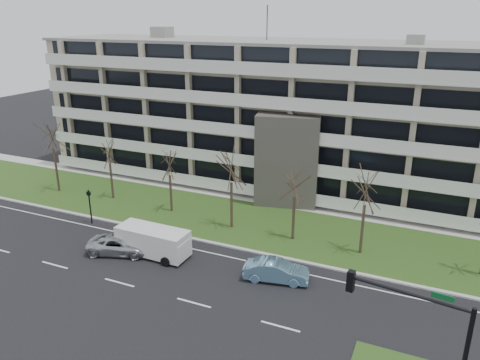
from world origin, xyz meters
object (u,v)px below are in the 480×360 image
at_px(traffic_signal, 422,335).
at_px(pedestrian_signal, 90,202).
at_px(silver_pickup, 121,245).
at_px(white_van, 154,240).
at_px(blue_sedan, 276,271).

height_order(traffic_signal, pedestrian_signal, traffic_signal).
bearing_deg(silver_pickup, traffic_signal, -125.26).
distance_m(traffic_signal, pedestrian_signal, 30.25).
bearing_deg(white_van, blue_sedan, 3.28).
relative_size(silver_pickup, blue_sedan, 1.12).
bearing_deg(traffic_signal, pedestrian_signal, 167.67).
bearing_deg(pedestrian_signal, traffic_signal, -13.51).
height_order(silver_pickup, pedestrian_signal, pedestrian_signal).
height_order(blue_sedan, pedestrian_signal, pedestrian_signal).
bearing_deg(white_van, traffic_signal, -20.63).
height_order(silver_pickup, traffic_signal, traffic_signal).
distance_m(white_van, traffic_signal, 21.46).
relative_size(blue_sedan, white_van, 0.79).
bearing_deg(blue_sedan, traffic_signal, -141.95).
distance_m(blue_sedan, pedestrian_signal, 18.67).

